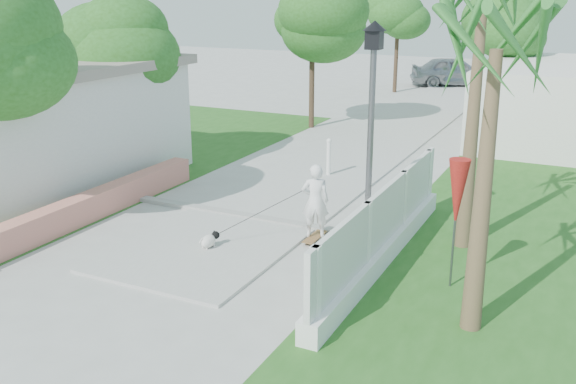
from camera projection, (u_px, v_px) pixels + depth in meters
The scene contains 19 objects.
ground at pixel (53, 344), 9.39m from camera, with size 90.00×90.00×0.00m, color #B7B7B2.
path_strip at pixel (417, 115), 26.52m from camera, with size 3.20×36.00×0.06m, color #B7B7B2.
curb at pixel (252, 217), 14.51m from camera, with size 6.50×0.25×0.10m, color #999993.
grass_left at pixel (80, 164), 19.18m from camera, with size 8.00×20.00×0.01m, color #25591C.
pink_wall at pixel (62, 218), 13.72m from camera, with size 0.45×8.20×0.80m.
lattice_fence at pixel (383, 235), 12.09m from camera, with size 0.35×7.00×1.50m.
building_right at pixel (576, 103), 21.91m from camera, with size 6.00×8.00×2.60m, color silver.
street_lamp at pixel (371, 130), 12.16m from camera, with size 0.44×0.44×4.44m.
bollard at pixel (329, 156), 17.70m from camera, with size 0.14×0.14×1.09m.
patio_umbrella at pixel (457, 195), 10.73m from camera, with size 0.36×0.36×2.30m.
tree_left_mid at pixel (122, 45), 17.91m from camera, with size 3.20×3.20×4.85m.
tree_path_left at pixel (313, 24), 23.19m from camera, with size 3.40×3.40×5.23m.
tree_path_right at pixel (506, 31), 24.11m from camera, with size 3.00×3.00×4.79m.
tree_path_far at pixel (398, 15), 31.68m from camera, with size 3.20×3.20×5.17m.
palm_far at pixel (482, 17), 11.69m from camera, with size 1.80×1.80×5.30m.
palm_near at pixel (495, 68), 8.68m from camera, with size 1.80×1.80×4.70m.
skateboarder at pixel (270, 210), 13.00m from camera, with size 2.03×1.62×1.64m.
dog at pixel (210, 240), 12.77m from camera, with size 0.35×0.52×0.37m.
parked_car at pixel (455, 71), 34.65m from camera, with size 1.87×4.64×1.58m, color #9C9EA3.
Camera 1 is at (6.74, -5.93, 4.94)m, focal length 40.00 mm.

